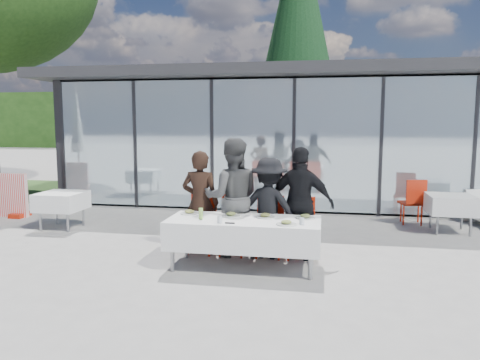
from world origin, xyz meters
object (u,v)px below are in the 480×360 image
Objects in this scene: spare_table_left at (61,201)px; conifer_tree at (298,27)px; dining_table at (244,233)px; plate_b at (231,215)px; diner_chair_a at (202,220)px; juice_bottle at (201,214)px; diner_chair_c at (270,223)px; spare_table_right at (451,205)px; spare_chair_b at (414,200)px; diner_a at (200,203)px; diner_c at (269,208)px; plate_a at (190,212)px; plate_extra at (286,223)px; folded_eyeglasses at (230,223)px; diner_chair_d at (301,224)px; plate_d at (305,217)px; plate_c at (265,216)px; diner_b at (232,198)px; diner_d at (301,204)px; diner_chair_b at (234,222)px.

spare_table_left is 13.11m from conifer_tree.
plate_b is at bearing 143.96° from dining_table.
diner_chair_a reaches higher than juice_bottle.
spare_table_left is at bearing 165.42° from diner_chair_c.
spare_chair_b reaches higher than spare_table_right.
diner_a reaches higher than diner_c.
diner_c is 1.88× the size of spare_table_right.
spare_table_left is (-3.23, 1.68, -0.22)m from plate_a.
diner_c is 0.97m from plate_extra.
conifer_tree is at bearing 89.80° from folded_eyeglasses.
plate_b is at bearing 54.60° from diner_c.
diner_chair_a is 1.00× the size of diner_chair_d.
plate_extra is at bearing -21.96° from dining_table.
folded_eyeglasses is 0.16× the size of spare_table_right.
diner_c is 0.73m from plate_d.
diner_a is 5.96× the size of plate_c.
conifer_tree reaches higher than dining_table.
conifer_tree is at bearing 86.41° from plate_a.
diner_a is at bearing -11.30° from diner_b.
diner_a reaches higher than plate_c.
diner_chair_c is at bearing 109.32° from plate_extra.
diner_chair_a is 1.65m from diner_chair_d.
diner_chair_d is at bearing 48.82° from folded_eyeglasses.
diner_d is at bearing 27.88° from juice_bottle.
diner_chair_c is 0.63m from diner_d.
diner_chair_d is at bearing 48.80° from plate_c.
diner_a is 1.76× the size of spare_chair_b.
diner_chair_d reaches higher than folded_eyeglasses.
plate_d is 0.03× the size of conifer_tree.
diner_chair_c is (0.60, 0.00, 0.00)m from diner_chair_b.
spare_table_right is (2.81, 2.23, 0.02)m from diner_chair_d.
diner_chair_d reaches higher than plate_d.
plate_extra is at bearing 124.27° from diner_c.
dining_table is at bearing -24.71° from spare_table_left.
diner_chair_b reaches higher than spare_table_right.
juice_bottle is (0.28, -0.34, 0.06)m from plate_a.
diner_chair_a reaches higher than plate_d.
plate_d is at bearing 13.59° from dining_table.
conifer_tree is at bearing 110.10° from spare_table_right.
diner_a is 0.55m from diner_b.
diner_d is 6.22× the size of plate_d.
conifer_tree reaches higher than plate_b.
diner_d reaches higher than diner_chair_b.
plate_a and plate_extra have the same top height.
diner_a is 1.75m from plate_extra.
diner_a is at bearing -174.46° from diner_chair_c.
diner_b is 1.11m from diner_d.
diner_chair_c is 4.58m from spare_table_left.
diner_chair_a is at bearing -93.45° from conifer_tree.
dining_table reaches higher than spare_table_right.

